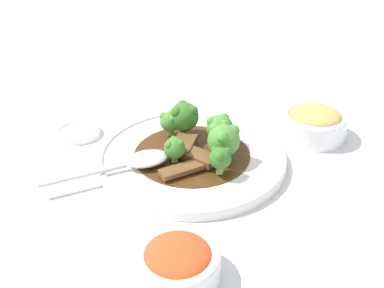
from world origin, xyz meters
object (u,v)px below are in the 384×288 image
object	(u,v)px
broccoli_floret_5	(224,140)
beef_strip_1	(181,170)
beef_strip_2	(199,157)
broccoli_floret_2	(220,158)
main_plate	(192,156)
broccoli_floret_4	(184,116)
serving_spoon	(140,161)
sauce_dish	(79,132)
broccoli_floret_0	(170,121)
broccoli_floret_3	(220,128)
beef_strip_0	(183,146)
side_bowl_kimchi	(178,262)
broccoli_floret_1	(175,148)
side_bowl_appetizer	(314,122)

from	to	relation	value
broccoli_floret_5	beef_strip_1	bearing A→B (deg)	152.13
beef_strip_2	broccoli_floret_2	distance (m)	0.05
main_plate	broccoli_floret_4	world-z (taller)	broccoli_floret_4
serving_spoon	sauce_dish	distance (m)	0.18
broccoli_floret_2	serving_spoon	distance (m)	0.13
broccoli_floret_0	broccoli_floret_3	distance (m)	0.09
broccoli_floret_5	serving_spoon	world-z (taller)	broccoli_floret_5
beef_strip_0	beef_strip_1	bearing A→B (deg)	-149.50
broccoli_floret_4	beef_strip_0	bearing A→B (deg)	-149.10
beef_strip_0	side_bowl_kimchi	world-z (taller)	side_bowl_kimchi
side_bowl_kimchi	beef_strip_2	bearing A→B (deg)	25.02
beef_strip_1	broccoli_floret_4	size ratio (longest dim) A/B	1.22
serving_spoon	broccoli_floret_3	bearing A→B (deg)	-32.53
beef_strip_2	broccoli_floret_1	size ratio (longest dim) A/B	1.51
side_bowl_appetizer	serving_spoon	bearing A→B (deg)	143.87
broccoli_floret_4	side_bowl_appetizer	world-z (taller)	broccoli_floret_4
beef_strip_1	side_bowl_kimchi	distance (m)	0.20
serving_spoon	side_bowl_appetizer	xyz separation A→B (m)	(0.27, -0.20, 0.00)
beef_strip_2	broccoli_floret_3	size ratio (longest dim) A/B	1.15
serving_spoon	side_bowl_appetizer	world-z (taller)	side_bowl_appetizer
broccoli_floret_3	sauce_dish	distance (m)	0.27
broccoli_floret_3	sauce_dish	bearing A→B (deg)	107.75
beef_strip_2	sauce_dish	bearing A→B (deg)	94.39
beef_strip_2	broccoli_floret_2	world-z (taller)	broccoli_floret_2
beef_strip_0	beef_strip_1	distance (m)	0.07
beef_strip_2	broccoli_floret_0	distance (m)	0.10
broccoli_floret_2	side_bowl_appetizer	size ratio (longest dim) A/B	0.38
broccoli_floret_3	broccoli_floret_5	distance (m)	0.05
beef_strip_0	sauce_dish	world-z (taller)	beef_strip_0
beef_strip_1	serving_spoon	xyz separation A→B (m)	(-0.02, 0.07, 0.00)
side_bowl_kimchi	sauce_dish	world-z (taller)	side_bowl_kimchi
broccoli_floret_0	broccoli_floret_1	bearing A→B (deg)	-141.11
broccoli_floret_1	broccoli_floret_4	world-z (taller)	broccoli_floret_4
broccoli_floret_1	sauce_dish	world-z (taller)	broccoli_floret_1
broccoli_floret_0	side_bowl_appetizer	xyz separation A→B (m)	(0.16, -0.21, -0.02)
main_plate	side_bowl_appetizer	size ratio (longest dim) A/B	2.68
beef_strip_2	broccoli_floret_1	world-z (taller)	broccoli_floret_1
beef_strip_1	broccoli_floret_1	world-z (taller)	broccoli_floret_1
main_plate	beef_strip_2	size ratio (longest dim) A/B	5.03
broccoli_floret_1	beef_strip_0	bearing A→B (deg)	12.29
sauce_dish	broccoli_floret_0	bearing A→B (deg)	-68.13
beef_strip_0	sauce_dish	size ratio (longest dim) A/B	0.87
broccoli_floret_3	serving_spoon	distance (m)	0.15
side_bowl_kimchi	broccoli_floret_4	bearing A→B (deg)	31.56
beef_strip_0	beef_strip_1	size ratio (longest dim) A/B	0.94
broccoli_floret_5	sauce_dish	xyz separation A→B (m)	(-0.04, 0.28, -0.05)
main_plate	broccoli_floret_3	size ratio (longest dim) A/B	5.79
broccoli_floret_3	side_bowl_kimchi	xyz separation A→B (m)	(-0.27, -0.10, -0.03)
broccoli_floret_0	side_bowl_kimchi	size ratio (longest dim) A/B	0.44
broccoli_floret_0	sauce_dish	xyz separation A→B (m)	(-0.07, 0.16, -0.04)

